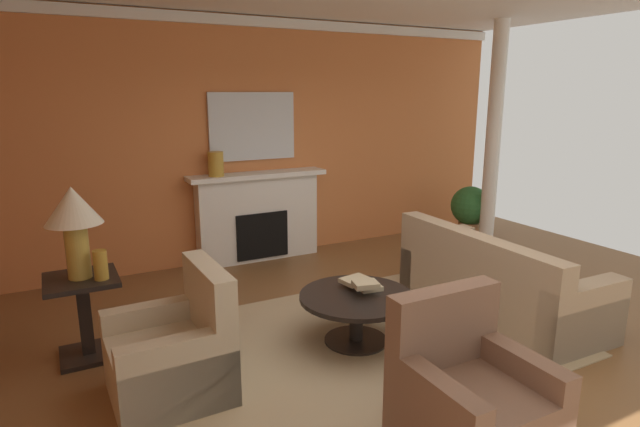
{
  "coord_description": "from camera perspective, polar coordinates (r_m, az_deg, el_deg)",
  "views": [
    {
      "loc": [
        -2.53,
        -3.33,
        2.17
      ],
      "look_at": [
        -0.22,
        1.05,
        1.0
      ],
      "focal_mm": 29.08,
      "sensor_mm": 36.0,
      "label": 1
    }
  ],
  "objects": [
    {
      "name": "book_small_novel",
      "position": [
        4.51,
        5.05,
        -7.78
      ],
      "size": [
        0.24,
        0.21,
        0.05
      ],
      "primitive_type": "cube",
      "rotation": [
        0.0,
        0.0,
        -0.24
      ],
      "color": "tan",
      "rests_on": "coffee_table"
    },
    {
      "name": "column_white",
      "position": [
        7.49,
        18.52,
        7.8
      ],
      "size": [
        0.2,
        0.2,
        3.09
      ],
      "primitive_type": "cylinder",
      "color": "white",
      "rests_on": "ground_plane"
    },
    {
      "name": "armchair_near_window",
      "position": [
        4.03,
        -15.72,
        -14.81
      ],
      "size": [
        0.82,
        0.82,
        0.95
      ],
      "color": "#C1B293",
      "rests_on": "ground_plane"
    },
    {
      "name": "crown_moulding",
      "position": [
        6.86,
        -6.34,
        20.2
      ],
      "size": [
        7.37,
        0.08,
        0.12
      ],
      "primitive_type": "cube",
      "color": "white"
    },
    {
      "name": "sofa",
      "position": [
        5.5,
        18.69,
        -7.36
      ],
      "size": [
        0.95,
        2.12,
        0.85
      ],
      "color": "tan",
      "rests_on": "ground_plane"
    },
    {
      "name": "vase_on_side_table",
      "position": [
        4.51,
        -22.99,
        -5.23
      ],
      "size": [
        0.11,
        0.11,
        0.24
      ],
      "primitive_type": "cylinder",
      "color": "#B7892D",
      "rests_on": "side_table"
    },
    {
      "name": "armchair_facing_fireplace",
      "position": [
        3.52,
        16.16,
        -19.24
      ],
      "size": [
        0.81,
        0.81,
        0.95
      ],
      "color": "brown",
      "rests_on": "ground_plane"
    },
    {
      "name": "mantel_mirror",
      "position": [
        6.75,
        -7.45,
        9.48
      ],
      "size": [
        1.14,
        0.04,
        0.85
      ],
      "primitive_type": "cube",
      "color": "silver"
    },
    {
      "name": "table_lamp",
      "position": [
        4.51,
        -25.48,
        -0.11
      ],
      "size": [
        0.44,
        0.44,
        0.75
      ],
      "color": "#B28E38",
      "rests_on": "side_table"
    },
    {
      "name": "ground_plane",
      "position": [
        4.71,
        8.64,
        -14.3
      ],
      "size": [
        8.8,
        8.8,
        0.0
      ],
      "primitive_type": "plane",
      "color": "brown"
    },
    {
      "name": "fireplace",
      "position": [
        6.81,
        -6.79,
        -0.57
      ],
      "size": [
        1.8,
        0.35,
        1.16
      ],
      "color": "white",
      "rests_on": "ground_plane"
    },
    {
      "name": "coffee_table",
      "position": [
        4.61,
        4.03,
        -10.21
      ],
      "size": [
        1.0,
        1.0,
        0.45
      ],
      "color": "black",
      "rests_on": "ground_plane"
    },
    {
      "name": "book_red_cover",
      "position": [
        4.67,
        5.51,
        -8.1
      ],
      "size": [
        0.22,
        0.18,
        0.04
      ],
      "primitive_type": "cube",
      "rotation": [
        0.0,
        0.0,
        -0.15
      ],
      "color": "tan",
      "rests_on": "coffee_table"
    },
    {
      "name": "book_art_folio",
      "position": [
        4.72,
        3.93,
        -7.35
      ],
      "size": [
        0.28,
        0.24,
        0.04
      ],
      "primitive_type": "cube",
      "rotation": [
        0.0,
        0.0,
        0.16
      ],
      "color": "tan",
      "rests_on": "coffee_table"
    },
    {
      "name": "area_rug",
      "position": [
        4.75,
        3.97,
        -13.86
      ],
      "size": [
        3.54,
        2.45,
        0.01
      ],
      "primitive_type": "cube",
      "color": "tan",
      "rests_on": "ground_plane"
    },
    {
      "name": "wall_fireplace",
      "position": [
        6.91,
        -6.28,
        7.99
      ],
      "size": [
        7.37,
        0.12,
        3.09
      ],
      "primitive_type": "cube",
      "color": "#CC723D",
      "rests_on": "ground_plane"
    },
    {
      "name": "potted_plant",
      "position": [
        7.86,
        16.18,
        0.42
      ],
      "size": [
        0.56,
        0.56,
        0.83
      ],
      "color": "#A8754C",
      "rests_on": "ground_plane"
    },
    {
      "name": "vase_mantel_left",
      "position": [
        6.45,
        -11.39,
        5.36
      ],
      "size": [
        0.19,
        0.19,
        0.3
      ],
      "primitive_type": "cylinder",
      "color": "#B7892D",
      "rests_on": "fireplace"
    },
    {
      "name": "side_table",
      "position": [
        4.75,
        -24.49,
        -9.83
      ],
      "size": [
        0.56,
        0.56,
        0.7
      ],
      "color": "black",
      "rests_on": "ground_plane"
    }
  ]
}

